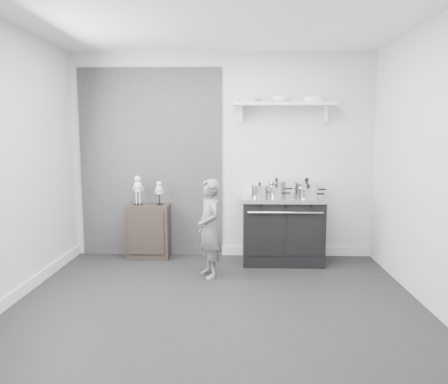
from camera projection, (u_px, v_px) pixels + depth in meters
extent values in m
plane|color=black|center=(216.00, 305.00, 4.20)|extent=(4.00, 4.00, 0.00)
cube|color=silver|center=(222.00, 156.00, 5.81)|extent=(4.00, 0.02, 2.70)
cube|color=silver|center=(199.00, 190.00, 2.24)|extent=(4.00, 0.02, 2.70)
cube|color=silver|center=(2.00, 165.00, 4.08)|extent=(0.02, 3.60, 2.70)
cube|color=silver|center=(435.00, 166.00, 3.97)|extent=(0.02, 3.60, 2.70)
cube|color=silver|center=(215.00, 13.00, 3.85)|extent=(4.00, 3.60, 0.02)
cube|color=black|center=(151.00, 163.00, 5.84)|extent=(1.90, 0.02, 2.50)
cube|color=silver|center=(295.00, 251.00, 5.93)|extent=(2.00, 0.03, 0.12)
cube|color=silver|center=(13.00, 297.00, 4.25)|extent=(0.03, 3.60, 0.12)
cube|color=silver|center=(284.00, 104.00, 5.57)|extent=(1.30, 0.26, 0.04)
cube|color=silver|center=(241.00, 114.00, 5.67)|extent=(0.03, 0.12, 0.20)
cube|color=silver|center=(326.00, 114.00, 5.64)|extent=(0.03, 0.12, 0.20)
cube|color=black|center=(282.00, 231.00, 5.59)|extent=(1.00, 0.60, 0.80)
cube|color=silver|center=(283.00, 198.00, 5.54)|extent=(1.06, 0.64, 0.05)
cube|color=black|center=(265.00, 235.00, 5.30)|extent=(0.42, 0.02, 0.52)
cube|color=black|center=(305.00, 235.00, 5.29)|extent=(0.42, 0.02, 0.52)
cylinder|color=silver|center=(285.00, 213.00, 5.23)|extent=(0.90, 0.02, 0.02)
cylinder|color=black|center=(260.00, 206.00, 5.24)|extent=(0.04, 0.03, 0.04)
cylinder|color=black|center=(285.00, 206.00, 5.23)|extent=(0.04, 0.03, 0.04)
cylinder|color=black|center=(311.00, 206.00, 5.22)|extent=(0.04, 0.03, 0.04)
cube|color=black|center=(149.00, 231.00, 5.78)|extent=(0.55, 0.32, 0.72)
imported|color=slate|center=(209.00, 228.00, 4.98)|extent=(0.42, 0.49, 1.13)
cylinder|color=silver|center=(260.00, 192.00, 5.44)|extent=(0.21, 0.21, 0.14)
cylinder|color=silver|center=(260.00, 186.00, 5.43)|extent=(0.22, 0.22, 0.01)
sphere|color=black|center=(260.00, 184.00, 5.43)|extent=(0.04, 0.04, 0.04)
cylinder|color=black|center=(271.00, 192.00, 5.44)|extent=(0.10, 0.02, 0.02)
cylinder|color=silver|center=(276.00, 189.00, 5.66)|extent=(0.23, 0.23, 0.17)
cylinder|color=silver|center=(277.00, 182.00, 5.64)|extent=(0.24, 0.24, 0.02)
sphere|color=black|center=(277.00, 179.00, 5.64)|extent=(0.04, 0.04, 0.04)
cylinder|color=black|center=(289.00, 189.00, 5.65)|extent=(0.10, 0.02, 0.02)
cylinder|color=silver|center=(306.00, 189.00, 5.63)|extent=(0.32, 0.32, 0.16)
cylinder|color=silver|center=(307.00, 183.00, 5.61)|extent=(0.33, 0.33, 0.02)
sphere|color=black|center=(307.00, 180.00, 5.61)|extent=(0.06, 0.06, 0.06)
cylinder|color=black|center=(322.00, 189.00, 5.62)|extent=(0.10, 0.02, 0.02)
cylinder|color=silver|center=(308.00, 194.00, 5.34)|extent=(0.22, 0.22, 0.12)
cylinder|color=silver|center=(308.00, 188.00, 5.33)|extent=(0.23, 0.23, 0.01)
sphere|color=black|center=(308.00, 186.00, 5.33)|extent=(0.04, 0.04, 0.04)
cylinder|color=black|center=(321.00, 194.00, 5.34)|extent=(0.10, 0.02, 0.02)
cylinder|color=silver|center=(276.00, 193.00, 5.38)|extent=(0.16, 0.16, 0.13)
cylinder|color=silver|center=(276.00, 187.00, 5.37)|extent=(0.16, 0.16, 0.01)
sphere|color=black|center=(276.00, 186.00, 5.37)|extent=(0.03, 0.03, 0.03)
cylinder|color=black|center=(286.00, 193.00, 5.38)|extent=(0.10, 0.02, 0.02)
imported|color=white|center=(249.00, 99.00, 5.58)|extent=(0.30, 0.30, 0.07)
imported|color=white|center=(280.00, 100.00, 5.56)|extent=(0.22, 0.22, 0.07)
cylinder|color=white|center=(314.00, 100.00, 5.55)|extent=(0.28, 0.28, 0.06)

